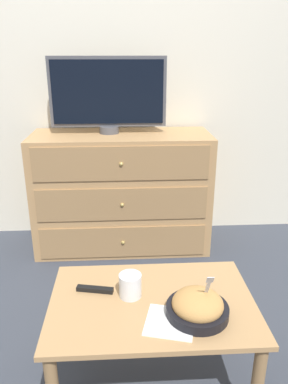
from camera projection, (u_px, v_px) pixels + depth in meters
ground_plane at (106, 228)px, 2.87m from camera, size 12.00×12.00×0.00m
wall_back at (99, 47)px, 2.43m from camera, size 12.00×0.05×2.60m
dresser at (122, 192)px, 2.50m from camera, size 1.14×0.45×0.78m
tv at (108, 94)px, 2.31m from camera, size 0.72×0.12×0.47m
coffee_table at (152, 314)px, 1.44m from camera, size 0.78×0.52×0.39m
takeout_bowl at (197, 306)px, 1.33m from camera, size 0.22×0.22×0.19m
drink_cup at (130, 287)px, 1.43m from camera, size 0.09×0.09×0.09m
napkin at (170, 322)px, 1.30m from camera, size 0.20×0.20×0.00m
remote_control at (95, 289)px, 1.47m from camera, size 0.15×0.05×0.02m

